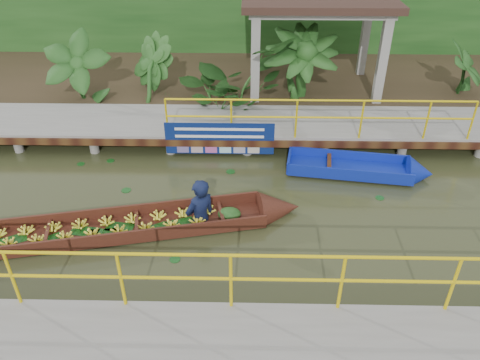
{
  "coord_description": "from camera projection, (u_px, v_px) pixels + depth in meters",
  "views": [
    {
      "loc": [
        1.03,
        -7.93,
        6.07
      ],
      "look_at": [
        0.86,
        0.5,
        0.6
      ],
      "focal_mm": 35.0,
      "sensor_mm": 36.0,
      "label": 1
    }
  ],
  "objects": [
    {
      "name": "moored_blue_boat",
      "position": [
        384.0,
        171.0,
        11.23
      ],
      "size": [
        3.52,
        1.35,
        0.82
      ],
      "rotation": [
        0.0,
        0.0,
        -0.14
      ],
      "color": "#0D2198",
      "rests_on": "ground"
    },
    {
      "name": "tropical_plants",
      "position": [
        291.0,
        67.0,
        13.6
      ],
      "size": [
        14.55,
        1.55,
        1.94
      ],
      "color": "#174014",
      "rests_on": "ground"
    },
    {
      "name": "land_strip",
      "position": [
        219.0,
        79.0,
        16.14
      ],
      "size": [
        30.0,
        8.0,
        0.45
      ],
      "primitive_type": "cube",
      "color": "#322919",
      "rests_on": "ground"
    },
    {
      "name": "foliage_backdrop",
      "position": [
        222.0,
        8.0,
        17.27
      ],
      "size": [
        30.0,
        0.8,
        4.0
      ],
      "primitive_type": "cube",
      "color": "#174014",
      "rests_on": "ground"
    },
    {
      "name": "far_dock",
      "position": [
        211.0,
        124.0,
        12.58
      ],
      "size": [
        16.0,
        2.06,
        1.66
      ],
      "color": "gray",
      "rests_on": "ground"
    },
    {
      "name": "blue_banner",
      "position": [
        220.0,
        138.0,
        11.74
      ],
      "size": [
        2.74,
        0.04,
        0.86
      ],
      "color": "navy",
      "rests_on": "ground"
    },
    {
      "name": "pavilion",
      "position": [
        317.0,
        10.0,
        13.67
      ],
      "size": [
        4.4,
        3.0,
        3.0
      ],
      "color": "gray",
      "rests_on": "ground"
    },
    {
      "name": "vendor_boat",
      "position": [
        118.0,
        219.0,
        9.34
      ],
      "size": [
        8.58,
        2.6,
        2.29
      ],
      "rotation": [
        0.0,
        0.0,
        0.21
      ],
      "color": "#39190F",
      "rests_on": "ground"
    },
    {
      "name": "ground",
      "position": [
        199.0,
        216.0,
        9.97
      ],
      "size": [
        80.0,
        80.0,
        0.0
      ],
      "primitive_type": "plane",
      "color": "#2F371B",
      "rests_on": "ground"
    }
  ]
}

